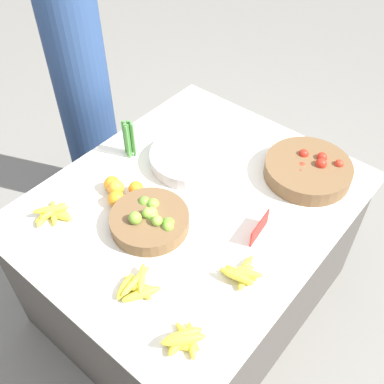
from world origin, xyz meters
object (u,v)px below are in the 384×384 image
object	(u,v)px
tomato_basket	(308,170)
metal_bowl	(190,158)
lime_bowl	(150,220)
price_sign	(260,228)
vendor_person	(85,100)

from	to	relation	value
tomato_basket	metal_bowl	size ratio (longest dim) A/B	1.04
tomato_basket	metal_bowl	distance (m)	0.54
lime_bowl	tomato_basket	size ratio (longest dim) A/B	0.83
lime_bowl	metal_bowl	bearing A→B (deg)	17.10
price_sign	tomato_basket	bearing A→B (deg)	-4.23
lime_bowl	metal_bowl	xyz separation A→B (m)	(0.40, 0.12, -0.01)
tomato_basket	price_sign	xyz separation A→B (m)	(-0.42, -0.02, 0.00)
metal_bowl	vendor_person	world-z (taller)	vendor_person
price_sign	lime_bowl	bearing A→B (deg)	116.44
price_sign	vendor_person	xyz separation A→B (m)	(0.19, 1.29, -0.05)
tomato_basket	price_sign	bearing A→B (deg)	-176.82
metal_bowl	price_sign	world-z (taller)	price_sign
tomato_basket	metal_bowl	world-z (taller)	tomato_basket
tomato_basket	vendor_person	xyz separation A→B (m)	(-0.24, 1.26, -0.05)
price_sign	vendor_person	distance (m)	1.30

